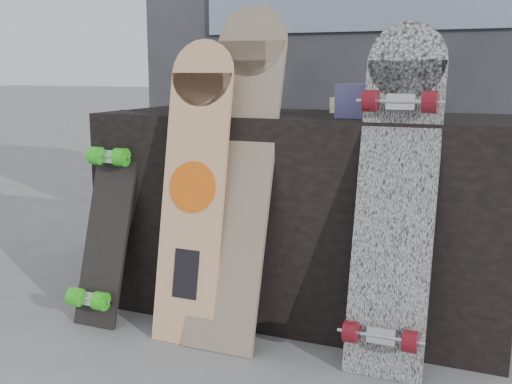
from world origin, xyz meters
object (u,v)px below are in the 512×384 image
at_px(vendor_table, 305,215).
at_px(longboard_celtic, 238,164).
at_px(longboard_cascadia, 396,193).
at_px(longboard_geisha, 194,183).
at_px(skateboard_dark, 107,215).

relative_size(vendor_table, longboard_celtic, 1.33).
bearing_deg(longboard_cascadia, longboard_celtic, 176.73).
xyz_separation_m(longboard_geisha, skateboard_dark, (-0.39, 0.00, -0.15)).
bearing_deg(longboard_celtic, longboard_cascadia, -3.27).
bearing_deg(longboard_celtic, longboard_geisha, -155.71).
relative_size(vendor_table, skateboard_dark, 1.96).
xyz_separation_m(vendor_table, longboard_geisha, (-0.29, -0.38, 0.17)).
relative_size(longboard_cascadia, skateboard_dark, 1.38).
relative_size(vendor_table, longboard_cascadia, 1.42).
relative_size(longboard_geisha, longboard_cascadia, 0.96).
bearing_deg(longboard_celtic, skateboard_dark, -173.45).
xyz_separation_m(longboard_celtic, longboard_cascadia, (0.57, -0.03, -0.06)).
bearing_deg(skateboard_dark, longboard_geisha, -0.58).
height_order(vendor_table, skateboard_dark, skateboard_dark).
xyz_separation_m(vendor_table, longboard_celtic, (-0.14, -0.31, 0.24)).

